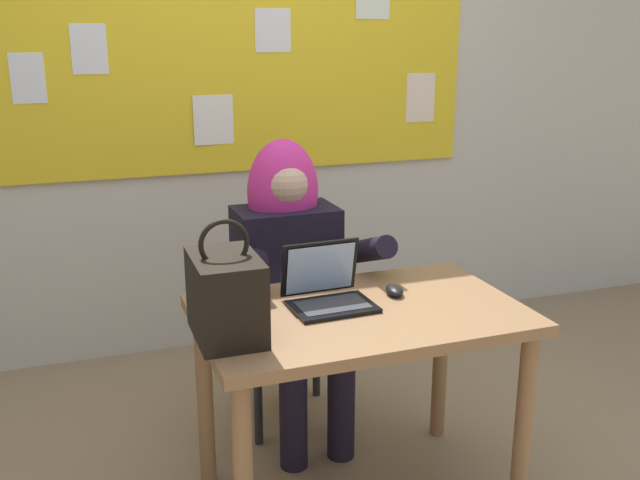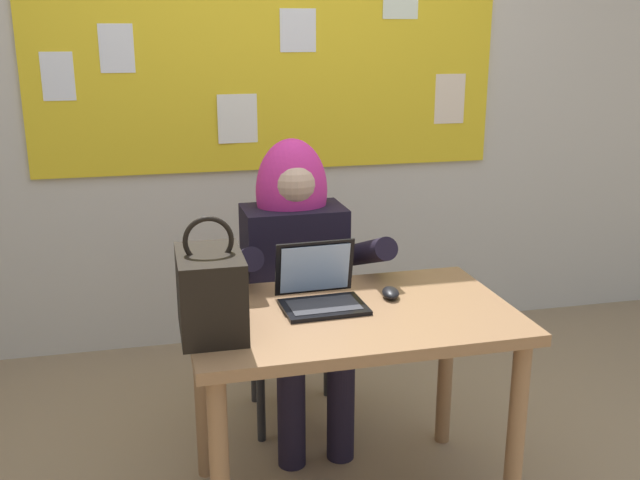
# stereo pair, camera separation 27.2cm
# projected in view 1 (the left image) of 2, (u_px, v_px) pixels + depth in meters

# --- Properties ---
(wall_back_bulletin) EXTENTS (6.60, 1.76, 2.83)m
(wall_back_bulletin) POSITION_uv_depth(u_px,v_px,m) (243.00, 77.00, 3.73)
(wall_back_bulletin) COLOR beige
(wall_back_bulletin) RESTS_ON ground
(desk_main) EXTENTS (1.11, 0.71, 0.74)m
(desk_main) POSITION_uv_depth(u_px,v_px,m) (359.00, 339.00, 2.52)
(desk_main) COLOR #8E6642
(desk_main) RESTS_ON ground
(chair_at_desk) EXTENTS (0.45, 0.45, 0.88)m
(chair_at_desk) POSITION_uv_depth(u_px,v_px,m) (284.00, 308.00, 3.19)
(chair_at_desk) COLOR #4C1E19
(chair_at_desk) RESTS_ON ground
(person_costumed) EXTENTS (0.60, 0.61, 1.23)m
(person_costumed) POSITION_uv_depth(u_px,v_px,m) (291.00, 266.00, 3.00)
(person_costumed) COLOR black
(person_costumed) RESTS_ON ground
(laptop) EXTENTS (0.29, 0.26, 0.21)m
(laptop) POSITION_uv_depth(u_px,v_px,m) (328.00, 291.00, 2.52)
(laptop) COLOR black
(laptop) RESTS_ON desk_main
(computer_mouse) EXTENTS (0.08, 0.11, 0.03)m
(computer_mouse) POSITION_uv_depth(u_px,v_px,m) (394.00, 290.00, 2.62)
(computer_mouse) COLOR black
(computer_mouse) RESTS_ON desk_main
(handbag) EXTENTS (0.20, 0.30, 0.38)m
(handbag) POSITION_uv_depth(u_px,v_px,m) (226.00, 296.00, 2.24)
(handbag) COLOR black
(handbag) RESTS_ON desk_main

